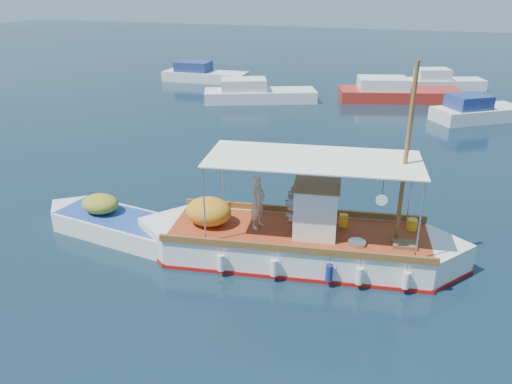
% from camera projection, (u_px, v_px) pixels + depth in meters
% --- Properties ---
extents(ground, '(160.00, 160.00, 0.00)m').
position_uv_depth(ground, '(303.00, 247.00, 15.99)').
color(ground, black).
rests_on(ground, ground).
extents(fishing_caique, '(10.09, 3.88, 6.23)m').
position_uv_depth(fishing_caique, '(295.00, 242.00, 15.15)').
color(fishing_caique, white).
rests_on(fishing_caique, ground).
extents(dinghy, '(6.07, 2.30, 1.49)m').
position_uv_depth(dinghy, '(119.00, 226.00, 16.65)').
color(dinghy, white).
rests_on(dinghy, ground).
extents(bg_boat_nw, '(8.07, 5.23, 1.80)m').
position_uv_depth(bg_boat_nw, '(257.00, 94.00, 35.02)').
color(bg_boat_nw, silver).
rests_on(bg_boat_nw, ground).
extents(bg_boat_n, '(8.87, 5.03, 1.80)m').
position_uv_depth(bg_boat_n, '(396.00, 93.00, 35.34)').
color(bg_boat_n, '#A5241B').
rests_on(bg_boat_n, ground).
extents(bg_boat_ne, '(5.75, 4.98, 1.80)m').
position_uv_depth(bg_boat_ne, '(476.00, 112.00, 30.24)').
color(bg_boat_ne, silver).
rests_on(bg_boat_ne, ground).
extents(bg_boat_far_w, '(7.17, 2.64, 1.80)m').
position_uv_depth(bg_boat_far_w, '(203.00, 75.00, 42.12)').
color(bg_boat_far_w, silver).
rests_on(bg_boat_far_w, ground).
extents(bg_boat_far_n, '(6.45, 4.06, 1.80)m').
position_uv_depth(bg_boat_far_n, '(441.00, 83.00, 38.94)').
color(bg_boat_far_n, silver).
rests_on(bg_boat_far_n, ground).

